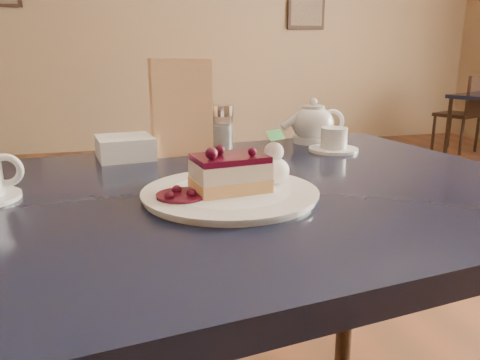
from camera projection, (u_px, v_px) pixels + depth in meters
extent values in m
cube|color=#816D51|center=(149.00, 10.00, 5.01)|extent=(8.00, 0.02, 3.00)
cube|color=black|center=(306.00, 4.00, 5.40)|extent=(0.45, 0.03, 0.55)
cube|color=black|center=(220.00, 200.00, 0.90)|extent=(1.40, 1.03, 0.04)
cylinder|color=black|center=(349.00, 265.00, 1.55)|extent=(0.05, 0.05, 0.77)
cylinder|color=white|center=(230.00, 194.00, 0.84)|extent=(0.31, 0.31, 0.01)
cube|color=#EFB671|center=(230.00, 184.00, 0.84)|extent=(0.14, 0.11, 0.02)
cube|color=beige|center=(230.00, 169.00, 0.83)|extent=(0.14, 0.11, 0.03)
cube|color=black|center=(230.00, 158.00, 0.82)|extent=(0.14, 0.10, 0.01)
ellipsoid|color=white|center=(273.00, 171.00, 0.88)|extent=(0.06, 0.06, 0.05)
cylinder|color=black|center=(181.00, 195.00, 0.80)|extent=(0.09, 0.09, 0.01)
torus|color=white|center=(6.00, 170.00, 0.82)|extent=(0.06, 0.01, 0.06)
cylinder|color=white|center=(333.00, 149.00, 1.23)|extent=(0.13, 0.13, 0.01)
cylinder|color=white|center=(334.00, 138.00, 1.23)|extent=(0.07, 0.07, 0.05)
ellipsoid|color=white|center=(313.00, 125.00, 1.34)|extent=(0.12, 0.12, 0.10)
cylinder|color=white|center=(313.00, 105.00, 1.32)|extent=(0.06, 0.06, 0.01)
cylinder|color=white|center=(287.00, 126.00, 1.32)|extent=(0.07, 0.02, 0.05)
cube|color=beige|center=(182.00, 108.00, 1.16)|extent=(0.15, 0.05, 0.24)
cylinder|color=white|center=(222.00, 133.00, 1.24)|extent=(0.06, 0.06, 0.09)
cylinder|color=silver|center=(221.00, 110.00, 1.22)|extent=(0.06, 0.06, 0.03)
cube|color=white|center=(125.00, 147.00, 1.14)|extent=(0.15, 0.15, 0.05)
cylinder|color=black|center=(448.00, 129.00, 4.73)|extent=(0.04, 0.04, 0.64)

